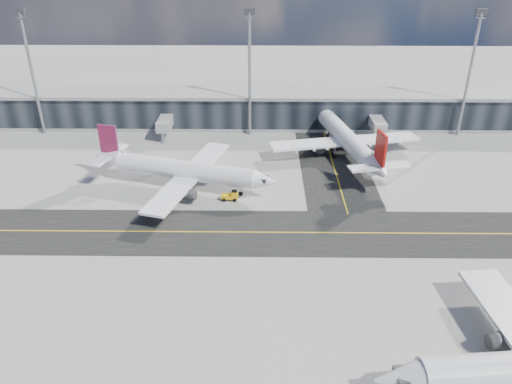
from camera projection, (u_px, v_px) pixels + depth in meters
ground at (243, 246)px, 78.42m from camera, size 300.00×300.00×0.00m
taxiway_lanes at (267, 212)px, 87.85m from camera, size 180.00×63.00×0.03m
terminal_concourse at (251, 109)px, 124.98m from camera, size 152.00×19.80×8.80m
floodlight_masts at (250, 70)px, 113.45m from camera, size 102.50×0.70×28.90m
airliner_af at (182, 170)px, 94.45m from camera, size 36.64×31.55×11.03m
airliner_redtail at (348, 140)px, 107.20m from camera, size 33.37×38.88×11.58m
baggage_tug at (231, 196)px, 91.15m from camera, size 3.05×1.64×1.87m
service_van at (376, 165)px, 103.41m from camera, size 3.09×5.74×1.53m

